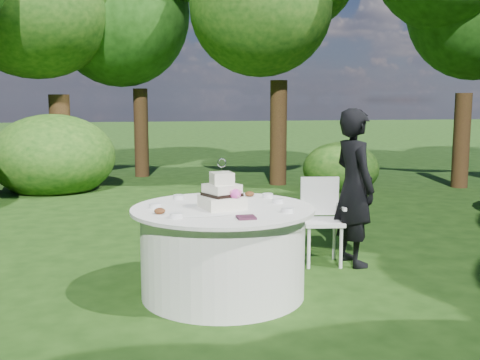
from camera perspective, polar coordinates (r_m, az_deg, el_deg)
name	(u,v)px	position (r m, az deg, el deg)	size (l,w,h in m)	color
ground	(223,294)	(4.98, -1.72, -11.51)	(80.00, 80.00, 0.00)	black
napkins	(246,217)	(4.33, 0.62, -3.81)	(0.14, 0.14, 0.02)	#401B2F
feather_plume	(203,216)	(4.40, -3.83, -3.67)	(0.48, 0.07, 0.01)	white
guest	(354,187)	(5.80, 11.52, -0.74)	(0.58, 0.38, 1.59)	black
table	(223,251)	(4.87, -1.74, -7.20)	(1.56, 1.56, 0.77)	silver
cake	(222,195)	(4.72, -1.81, -1.52)	(0.39, 0.39, 0.43)	white
chair	(321,213)	(5.86, 8.24, -3.37)	(0.47, 0.46, 0.88)	white
votives	(225,204)	(4.83, -1.57, -2.42)	(1.18, 0.94, 0.04)	white
petal_cups	(208,202)	(4.90, -3.23, -2.22)	(0.97, 0.75, 0.05)	#562D16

